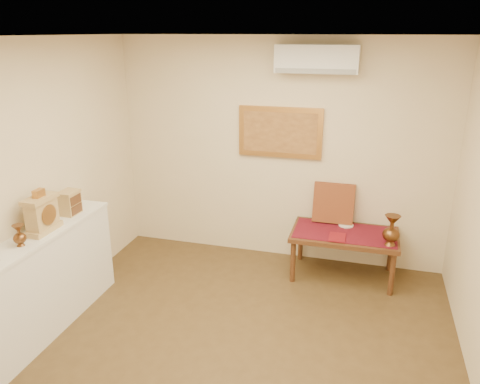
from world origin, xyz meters
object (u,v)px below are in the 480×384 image
(mantel_clock, at_px, (42,214))
(wooden_chest, at_px, (70,202))
(brass_urn_tall, at_px, (392,227))
(low_table, at_px, (344,238))
(display_ledge, at_px, (38,286))

(mantel_clock, relative_size, wooden_chest, 1.68)
(brass_urn_tall, xyz_separation_m, mantel_clock, (-3.14, -1.51, 0.39))
(low_table, bearing_deg, display_ledge, -144.90)
(brass_urn_tall, relative_size, mantel_clock, 1.01)
(display_ledge, bearing_deg, mantel_clock, 80.62)
(low_table, bearing_deg, brass_urn_tall, -23.00)
(mantel_clock, bearing_deg, display_ledge, -99.38)
(mantel_clock, xyz_separation_m, wooden_chest, (-0.03, 0.45, -0.05))
(mantel_clock, height_order, low_table, mantel_clock)
(low_table, bearing_deg, mantel_clock, -147.07)
(mantel_clock, relative_size, low_table, 0.34)
(display_ledge, distance_m, low_table, 3.27)
(display_ledge, xyz_separation_m, mantel_clock, (0.03, 0.17, 0.66))
(mantel_clock, bearing_deg, wooden_chest, 93.40)
(brass_urn_tall, distance_m, display_ledge, 3.59)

